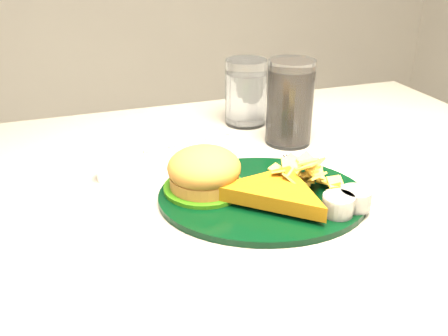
% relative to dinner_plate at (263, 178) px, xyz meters
% --- Properties ---
extents(dinner_plate, '(0.37, 0.34, 0.07)m').
position_rel_dinner_plate_xyz_m(dinner_plate, '(0.00, 0.00, 0.00)').
color(dinner_plate, black).
rests_on(dinner_plate, table).
extents(water_glass, '(0.09, 0.09, 0.13)m').
position_rel_dinner_plate_xyz_m(water_glass, '(0.09, 0.31, 0.03)').
color(water_glass, white).
rests_on(water_glass, table).
extents(cola_glass, '(0.10, 0.10, 0.16)m').
position_rel_dinner_plate_xyz_m(cola_glass, '(0.13, 0.19, 0.04)').
color(cola_glass, black).
rests_on(cola_glass, table).
extents(fork_napkin, '(0.15, 0.18, 0.01)m').
position_rel_dinner_plate_xyz_m(fork_napkin, '(0.10, 0.01, -0.03)').
color(fork_napkin, white).
rests_on(fork_napkin, table).
extents(ramekin, '(0.05, 0.05, 0.03)m').
position_rel_dinner_plate_xyz_m(ramekin, '(-0.21, 0.14, -0.02)').
color(ramekin, white).
rests_on(ramekin, table).
extents(wrapped_straw, '(0.19, 0.10, 0.01)m').
position_rel_dinner_plate_xyz_m(wrapped_straw, '(-0.05, 0.25, -0.03)').
color(wrapped_straw, white).
rests_on(wrapped_straw, table).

